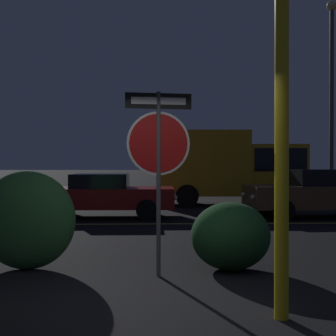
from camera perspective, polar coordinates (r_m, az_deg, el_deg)
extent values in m
plane|color=black|center=(5.32, -3.09, -16.73)|extent=(260.00, 260.00, 0.00)
cube|color=gold|center=(12.43, -2.49, -6.82)|extent=(37.00, 0.12, 0.01)
cylinder|color=#4C4C51|center=(6.57, -1.16, -1.96)|extent=(0.06, 0.06, 2.59)
cylinder|color=white|center=(6.57, -1.16, 3.02)|extent=(0.89, 0.13, 0.90)
cylinder|color=#B71414|center=(6.57, -1.16, 3.02)|extent=(0.83, 0.13, 0.83)
cube|color=black|center=(6.62, -1.16, 8.17)|extent=(0.94, 0.15, 0.22)
cube|color=white|center=(6.62, -1.16, 8.17)|extent=(0.77, 0.13, 0.10)
cylinder|color=yellow|center=(4.88, 13.69, 2.10)|extent=(0.14, 0.14, 3.43)
ellipsoid|color=#285B2D|center=(7.34, -16.81, -6.09)|extent=(1.45, 0.72, 1.48)
ellipsoid|color=#19421E|center=(7.09, 7.62, -8.22)|extent=(1.18, 1.13, 1.01)
cube|color=maroon|center=(14.05, -7.73, -3.57)|extent=(4.09, 1.93, 0.58)
cube|color=black|center=(14.04, -8.23, -1.55)|extent=(1.64, 1.65, 0.41)
cylinder|color=black|center=(14.91, -2.50, -4.46)|extent=(0.60, 0.20, 0.60)
cylinder|color=black|center=(13.09, -2.60, -5.15)|extent=(0.60, 0.20, 0.60)
cylinder|color=black|center=(15.15, -12.14, -4.39)|extent=(0.60, 0.20, 0.60)
cylinder|color=black|center=(13.37, -13.56, -5.04)|extent=(0.60, 0.20, 0.60)
sphere|color=#F4EFCC|center=(14.57, 0.66, -3.31)|extent=(0.14, 0.14, 0.14)
sphere|color=#F4EFCC|center=(13.39, 0.87, -3.64)|extent=(0.14, 0.14, 0.14)
cube|color=brown|center=(14.53, 17.55, -3.32)|extent=(4.13, 1.92, 0.65)
cube|color=black|center=(14.55, 17.99, -1.09)|extent=(1.69, 1.55, 0.48)
cylinder|color=black|center=(13.34, 13.93, -5.05)|extent=(0.61, 0.23, 0.60)
cylinder|color=black|center=(14.89, 11.86, -4.48)|extent=(0.61, 0.23, 0.60)
sphere|color=#F4EFCC|center=(13.35, 10.29, -3.50)|extent=(0.14, 0.14, 0.14)
sphere|color=#F4EFCC|center=(14.37, 9.16, -3.22)|extent=(0.14, 0.14, 0.14)
cube|color=gold|center=(18.72, 12.75, -0.21)|extent=(2.20, 2.28, 1.93)
cube|color=black|center=(18.72, 12.75, 0.97)|extent=(1.99, 2.32, 0.85)
cube|color=gold|center=(18.28, 4.10, 0.59)|extent=(3.56, 2.46, 2.45)
cylinder|color=black|center=(19.85, 11.83, -2.91)|extent=(0.85, 0.30, 0.84)
cylinder|color=black|center=(17.64, 13.42, -3.33)|extent=(0.85, 0.30, 0.84)
cylinder|color=black|center=(19.41, 2.00, -2.97)|extent=(0.85, 0.30, 0.84)
cylinder|color=black|center=(17.14, 2.34, -3.42)|extent=(0.85, 0.30, 0.84)
cylinder|color=#4C4C51|center=(19.51, 19.32, 6.94)|extent=(0.16, 0.16, 7.59)
sphere|color=#F9E5B2|center=(20.36, 19.35, 18.19)|extent=(0.41, 0.41, 0.41)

